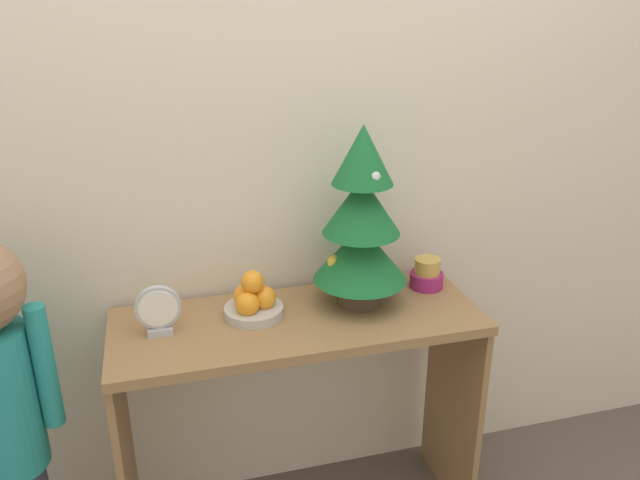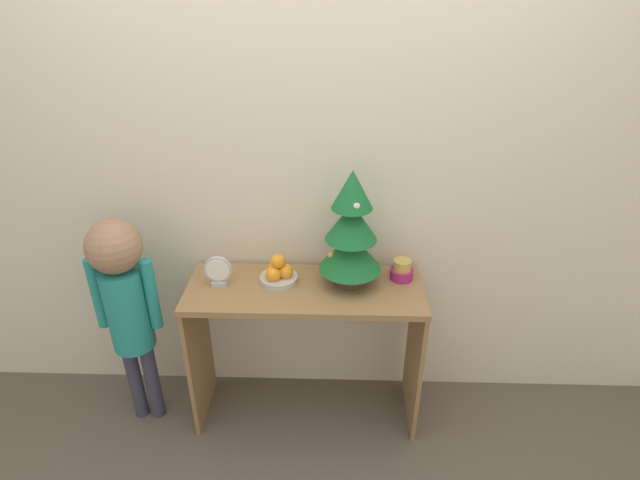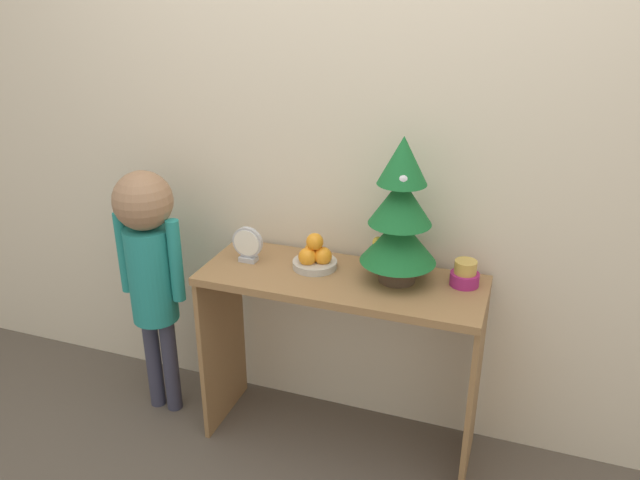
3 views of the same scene
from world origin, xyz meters
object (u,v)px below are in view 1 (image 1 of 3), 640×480
fruit_bowl (253,301)px  singing_bowl (427,275)px  mini_tree (361,221)px  desk_clock (158,311)px

fruit_bowl → singing_bowl: 0.57m
fruit_bowl → singing_bowl: size_ratio=1.62×
singing_bowl → fruit_bowl: bearing=-175.7°
mini_tree → desk_clock: 0.62m
fruit_bowl → desk_clock: 0.27m
mini_tree → singing_bowl: size_ratio=5.13×
mini_tree → singing_bowl: 0.33m
mini_tree → desk_clock: (-0.59, -0.03, -0.19)m
fruit_bowl → desk_clock: desk_clock is taller
singing_bowl → desk_clock: size_ratio=0.73×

